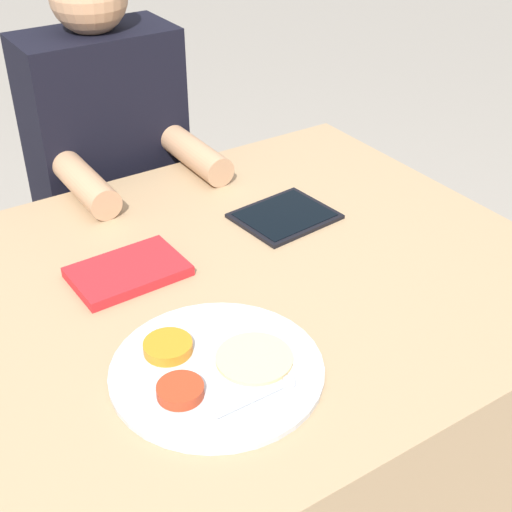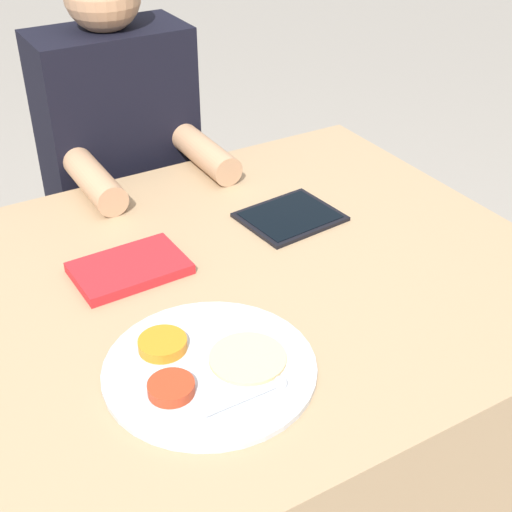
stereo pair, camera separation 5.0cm
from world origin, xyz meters
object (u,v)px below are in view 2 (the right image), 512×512
at_px(red_notebook, 130,269).
at_px(tablet_device, 290,217).
at_px(person_diner, 126,202).
at_px(thali_tray, 207,367).

distance_m(red_notebook, tablet_device, 0.37).
bearing_deg(person_diner, tablet_device, -71.06).
height_order(tablet_device, person_diner, person_diner).
bearing_deg(tablet_device, thali_tray, -137.83).
bearing_deg(red_notebook, person_diner, 70.46).
bearing_deg(thali_tray, red_notebook, 90.07).
height_order(red_notebook, tablet_device, red_notebook).
relative_size(thali_tray, tablet_device, 1.59).
xyz_separation_m(thali_tray, person_diner, (0.19, 0.86, -0.17)).
distance_m(thali_tray, person_diner, 0.89).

